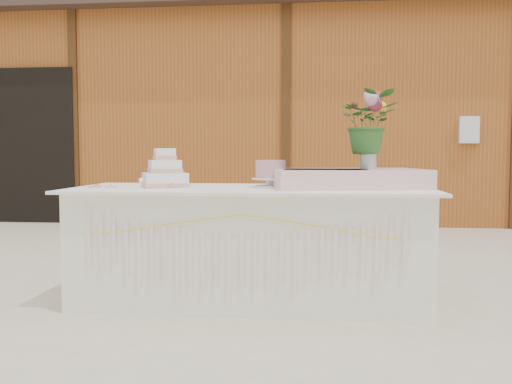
{
  "coord_description": "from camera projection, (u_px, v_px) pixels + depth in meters",
  "views": [
    {
      "loc": [
        0.45,
        -3.79,
        1.01
      ],
      "look_at": [
        0.0,
        0.3,
        0.72
      ],
      "focal_mm": 40.0,
      "sensor_mm": 36.0,
      "label": 1
    }
  ],
  "objects": [
    {
      "name": "cake_table",
      "position": [
        251.0,
        244.0,
        3.84
      ],
      "size": [
        2.4,
        1.0,
        0.77
      ],
      "color": "white",
      "rests_on": "ground"
    },
    {
      "name": "flower_vase",
      "position": [
        368.0,
        158.0,
        3.79
      ],
      "size": [
        0.11,
        0.11,
        0.15
      ],
      "primitive_type": "cylinder",
      "color": "silver",
      "rests_on": "satin_runner"
    },
    {
      "name": "pink_cake_stand",
      "position": [
        271.0,
        172.0,
        3.83
      ],
      "size": [
        0.26,
        0.26,
        0.18
      ],
      "color": "silver",
      "rests_on": "cake_table"
    },
    {
      "name": "ground",
      "position": [
        251.0,
        301.0,
        3.87
      ],
      "size": [
        80.0,
        80.0,
        0.0
      ],
      "primitive_type": "plane",
      "color": "beige",
      "rests_on": "ground"
    },
    {
      "name": "bouquet",
      "position": [
        369.0,
        115.0,
        3.77
      ],
      "size": [
        0.4,
        0.35,
        0.42
      ],
      "primitive_type": "imported",
      "rotation": [
        0.0,
        0.0,
        -0.07
      ],
      "color": "#2C5B24",
      "rests_on": "flower_vase"
    },
    {
      "name": "loose_flowers",
      "position": [
        108.0,
        185.0,
        3.95
      ],
      "size": [
        0.19,
        0.4,
        0.02
      ],
      "primitive_type": null,
      "rotation": [
        0.0,
        0.0,
        0.09
      ],
      "color": "pink",
      "rests_on": "cake_table"
    },
    {
      "name": "barn",
      "position": [
        292.0,
        113.0,
        9.7
      ],
      "size": [
        12.6,
        4.6,
        3.3
      ],
      "color": "#95521F",
      "rests_on": "ground"
    },
    {
      "name": "wedding_cake",
      "position": [
        165.0,
        174.0,
        3.88
      ],
      "size": [
        0.39,
        0.39,
        0.26
      ],
      "rotation": [
        0.0,
        0.0,
        0.41
      ],
      "color": "white",
      "rests_on": "cake_table"
    },
    {
      "name": "satin_runner",
      "position": [
        348.0,
        178.0,
        3.8
      ],
      "size": [
        1.09,
        0.78,
        0.13
      ],
      "primitive_type": "cube",
      "rotation": [
        0.0,
        0.0,
        0.22
      ],
      "color": "#FFD3CD",
      "rests_on": "cake_table"
    }
  ]
}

